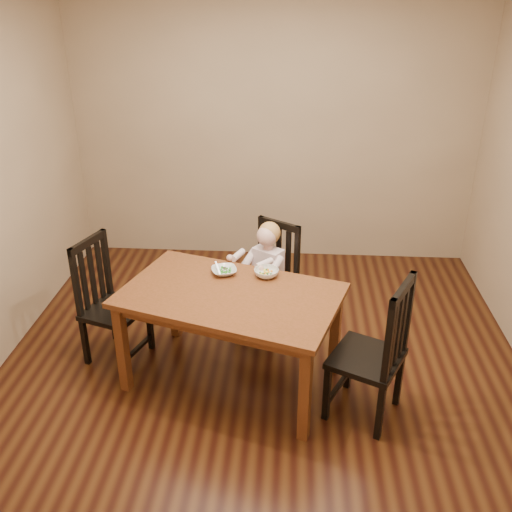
# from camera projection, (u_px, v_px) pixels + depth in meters

# --- Properties ---
(room) EXTENTS (4.01, 4.01, 2.71)m
(room) POSITION_uv_depth(u_px,v_px,m) (263.00, 200.00, 3.81)
(room) COLOR #43230E
(room) RESTS_ON ground
(dining_table) EXTENTS (1.67, 1.29, 0.74)m
(dining_table) POSITION_uv_depth(u_px,v_px,m) (230.00, 304.00, 3.95)
(dining_table) COLOR #502E12
(dining_table) RESTS_ON room
(chair_child) EXTENTS (0.55, 0.55, 0.95)m
(chair_child) POSITION_uv_depth(u_px,v_px,m) (270.00, 282.00, 4.64)
(chair_child) COLOR black
(chair_child) RESTS_ON room
(chair_left) EXTENTS (0.52, 0.53, 0.98)m
(chair_left) POSITION_uv_depth(u_px,v_px,m) (109.00, 303.00, 4.32)
(chair_left) COLOR black
(chair_left) RESTS_ON room
(chair_right) EXTENTS (0.58, 0.59, 1.04)m
(chair_right) POSITION_uv_depth(u_px,v_px,m) (375.00, 353.00, 3.69)
(chair_right) COLOR black
(chair_right) RESTS_ON room
(toddler) EXTENTS (0.46, 0.49, 0.53)m
(toddler) POSITION_uv_depth(u_px,v_px,m) (267.00, 269.00, 4.55)
(toddler) COLOR silver
(toddler) RESTS_ON chair_child
(bowl_peas) EXTENTS (0.23, 0.23, 0.04)m
(bowl_peas) POSITION_uv_depth(u_px,v_px,m) (224.00, 271.00, 4.16)
(bowl_peas) COLOR silver
(bowl_peas) RESTS_ON dining_table
(bowl_veg) EXTENTS (0.21, 0.21, 0.06)m
(bowl_veg) POSITION_uv_depth(u_px,v_px,m) (266.00, 273.00, 4.12)
(bowl_veg) COLOR silver
(bowl_veg) RESTS_ON dining_table
(fork) EXTENTS (0.06, 0.13, 0.05)m
(fork) POSITION_uv_depth(u_px,v_px,m) (218.00, 269.00, 4.14)
(fork) COLOR silver
(fork) RESTS_ON bowl_peas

